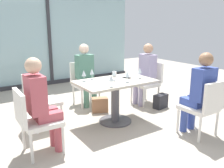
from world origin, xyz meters
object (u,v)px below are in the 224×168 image
chair_side_end (34,118)px  wine_glass_3 (84,73)px  chair_near_window (84,80)px  coffee_cup (114,74)px  dining_table_main (115,92)px  wine_glass_4 (114,73)px  cell_phone_on_table (127,78)px  handbag_1 (161,101)px  person_front_right (200,90)px  chair_far_left (38,99)px  wine_glass_0 (127,74)px  wine_glass_1 (140,71)px  chair_front_right (205,105)px  person_near_window (86,72)px  person_side_end (41,101)px  chair_far_right (149,80)px  person_far_right (145,71)px  wine_glass_5 (92,72)px  wine_glass_2 (111,78)px  handbag_0 (100,105)px

chair_side_end → wine_glass_3: wine_glass_3 is taller
chair_near_window → coffee_cup: 0.97m
dining_table_main → coffee_cup: bearing=59.1°
wine_glass_4 → cell_phone_on_table: 0.32m
chair_near_window → handbag_1: size_ratio=2.90×
person_front_right → wine_glass_3: (-1.24, 1.30, 0.16)m
chair_side_end → chair_far_left: 0.82m
wine_glass_0 → wine_glass_1: bearing=19.3°
dining_table_main → wine_glass_1: wine_glass_1 is taller
chair_front_right → person_near_window: person_near_window is taller
person_side_end → wine_glass_0: bearing=4.1°
chair_far_right → handbag_1: (-0.02, -0.39, -0.36)m
chair_far_right → wine_glass_4: 1.31m
chair_far_left → chair_near_window: bearing=31.5°
chair_side_end → handbag_1: (2.59, 0.38, -0.36)m
wine_glass_4 → person_far_right: bearing=22.6°
chair_near_window → person_side_end: 2.01m
chair_far_right → person_side_end: bearing=-162.9°
wine_glass_5 → person_front_right: bearing=-51.8°
dining_table_main → person_near_window: (-0.00, 1.07, 0.17)m
cell_phone_on_table → handbag_1: (0.87, 0.02, -0.59)m
wine_glass_4 → coffee_cup: size_ratio=2.06×
chair_far_left → wine_glass_1: (1.62, -0.54, 0.37)m
chair_near_window → wine_glass_5: bearing=-107.6°
chair_front_right → chair_far_left: 2.54m
wine_glass_2 → wine_glass_5: same height
person_near_window → chair_side_end: bearing=-136.5°
chair_near_window → wine_glass_3: (-0.46, -0.94, 0.37)m
person_front_right → wine_glass_1: size_ratio=6.81×
dining_table_main → wine_glass_1: (0.46, -0.08, 0.33)m
chair_near_window → cell_phone_on_table: chair_near_window is taller
wine_glass_4 → handbag_1: (1.16, 0.05, -0.72)m
chair_near_window → chair_front_right: same height
person_near_window → person_side_end: 1.92m
coffee_cup → cell_phone_on_table: (0.12, -0.21, -0.04)m
chair_near_window → handbag_0: bearing=-88.4°
chair_near_window → wine_glass_3: size_ratio=4.70×
chair_side_end → person_front_right: size_ratio=0.69×
chair_front_right → person_front_right: size_ratio=0.69×
chair_far_left → wine_glass_5: size_ratio=4.70×
chair_far_right → wine_glass_3: bearing=-172.1°
person_side_end → cell_phone_on_table: size_ratio=8.75×
chair_front_right → wine_glass_5: 1.84m
person_far_right → person_front_right: same height
wine_glass_5 → coffee_cup: wine_glass_5 is taller
chair_far_left → person_side_end: bearing=-102.8°
chair_side_end → wine_glass_0: bearing=3.8°
cell_phone_on_table → coffee_cup: bearing=94.7°
chair_far_left → wine_glass_5: bearing=-11.3°
chair_near_window → person_near_window: (-0.00, -0.11, 0.20)m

